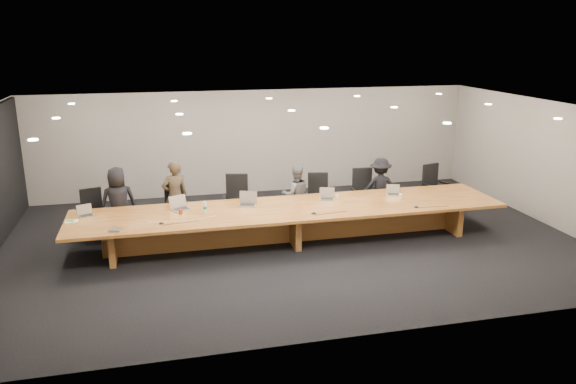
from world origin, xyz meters
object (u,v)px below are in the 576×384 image
Objects in this scene: person_c at (296,195)px; paper_cup_far at (401,196)px; laptop_e at (394,190)px; av_box at (116,230)px; chair_far_left at (94,213)px; person_a at (118,203)px; laptop_c at (247,199)px; laptop_d at (327,194)px; mic_right at (416,207)px; amber_mug at (181,212)px; chair_mid_right at (318,197)px; person_b at (175,196)px; conference_table at (291,218)px; chair_left at (178,207)px; chair_mid_left at (236,201)px; laptop_b at (181,203)px; mic_center at (314,213)px; chair_right at (364,192)px; water_bottle at (205,208)px; paper_cup_near at (337,197)px; mic_left at (161,223)px; chair_far_right at (436,187)px; person_d at (380,187)px; laptop_a at (86,211)px.

person_c reaches higher than paper_cup_far.
laptop_e is 6.03m from av_box.
paper_cup_far is (6.55, -1.16, 0.26)m from chair_far_left.
person_a is at bearing 110.24° from av_box.
av_box is (-5.99, -0.72, -0.03)m from paper_cup_far.
chair_far_left is 2.89× the size of laptop_c.
mic_right is (1.64, -0.99, -0.11)m from laptop_d.
amber_mug is 0.43× the size of av_box.
laptop_e reaches higher than paper_cup_far.
av_box is 6.03m from mic_right.
amber_mug is (-3.16, -0.27, -0.08)m from laptop_d.
chair_mid_right is 0.71× the size of person_b.
conference_table is at bearing 73.14° from person_c.
chair_left is 1.30m from chair_mid_left.
paper_cup_far reaches higher than mic_right.
laptop_b is at bearing 170.63° from conference_table.
amber_mug is at bearing 166.52° from mic_center.
chair_right is 4.13m from water_bottle.
paper_cup_near is at bearing 17.67° from conference_table.
chair_left is at bearing -178.41° from laptop_d.
mic_center is at bearing -140.25° from laptop_e.
mic_left is (-3.79, -0.79, -0.03)m from paper_cup_near.
laptop_c is at bearing 153.53° from person_a.
chair_mid_left is 3.55m from laptop_e.
chair_mid_left reaches higher than chair_far_left.
chair_right is 5.25× the size of av_box.
chair_right reaches higher than laptop_c.
chair_mid_right is 3.87× the size of laptop_e.
laptop_e reaches higher than paper_cup_near.
chair_far_left is at bearing 147.27° from amber_mug.
chair_mid_left reaches higher than mic_center.
person_d is (-1.54, -0.12, 0.13)m from chair_far_right.
chair_right is 2.57m from mic_center.
paper_cup_near is at bearing 19.94° from laptop_c.
av_box reaches higher than conference_table.
paper_cup_near is (5.17, -0.88, 0.26)m from chair_far_left.
chair_far_left reaches higher than mic_right.
person_d reaches higher than av_box.
conference_table is at bearing -46.56° from chair_left.
mic_right is (6.58, -1.86, 0.23)m from chair_far_left.
amber_mug is (-1.40, -0.25, -0.10)m from laptop_c.
laptop_c reaches higher than amber_mug.
chair_far_left is at bearing -166.06° from chair_mid_left.
laptop_e is (4.73, -0.91, 0.34)m from chair_left.
chair_far_right is at bearing -165.91° from person_d.
laptop_a is at bearing 150.33° from mic_left.
person_c is at bearing -17.61° from chair_far_left.
laptop_b is at bearing -152.48° from chair_mid_right.
mic_left is (-6.70, -1.77, 0.19)m from chair_far_right.
laptop_a is 3.23m from laptop_c.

